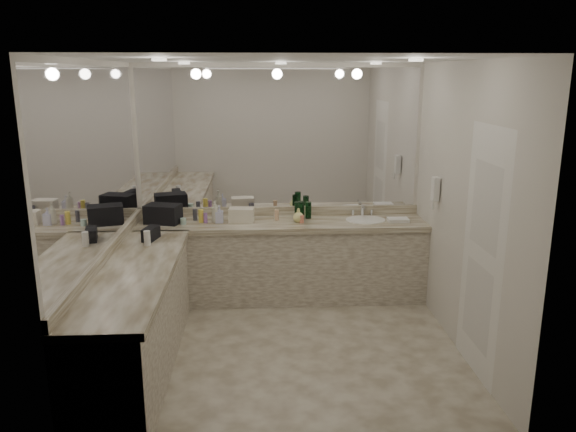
{
  "coord_description": "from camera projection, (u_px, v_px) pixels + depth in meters",
  "views": [
    {
      "loc": [
        -0.24,
        -4.79,
        2.49
      ],
      "look_at": [
        0.04,
        0.4,
        1.16
      ],
      "focal_mm": 35.0,
      "sensor_mm": 36.0,
      "label": 1
    }
  ],
  "objects": [
    {
      "name": "green_bottle_2",
      "position": [
        298.0,
        210.0,
        6.28
      ],
      "size": [
        0.07,
        0.07,
        0.2
      ],
      "primitive_type": "cylinder",
      "color": "#10431C",
      "rests_on": "vanity_back_top"
    },
    {
      "name": "wall_back",
      "position": [
        279.0,
        181.0,
        6.39
      ],
      "size": [
        3.2,
        0.02,
        2.6
      ],
      "primitive_type": "cube",
      "color": "beige",
      "rests_on": "floor"
    },
    {
      "name": "vanity_back_base",
      "position": [
        281.0,
        262.0,
        6.32
      ],
      "size": [
        3.2,
        0.6,
        0.84
      ],
      "primitive_type": "cube",
      "color": "beige",
      "rests_on": "floor"
    },
    {
      "name": "hand_towel",
      "position": [
        398.0,
        220.0,
        6.18
      ],
      "size": [
        0.23,
        0.16,
        0.04
      ],
      "primitive_type": "cube",
      "rotation": [
        0.0,
        0.0,
        -0.02
      ],
      "color": "white",
      "rests_on": "vanity_back_top"
    },
    {
      "name": "amenity_bottle_0",
      "position": [
        201.0,
        216.0,
        6.15
      ],
      "size": [
        0.06,
        0.06,
        0.14
      ],
      "primitive_type": "cylinder",
      "color": "#F2D84C",
      "rests_on": "vanity_back_top"
    },
    {
      "name": "soap_bottle_b",
      "position": [
        219.0,
        214.0,
        6.12
      ],
      "size": [
        0.09,
        0.09,
        0.19
      ],
      "primitive_type": "imported",
      "rotation": [
        0.0,
        0.0,
        0.01
      ],
      "color": "silver",
      "rests_on": "vanity_back_top"
    },
    {
      "name": "amenity_bottle_3",
      "position": [
        205.0,
        218.0,
        6.12
      ],
      "size": [
        0.04,
        0.04,
        0.11
      ],
      "primitive_type": "cylinder",
      "color": "#9966B2",
      "rests_on": "vanity_back_top"
    },
    {
      "name": "faucet",
      "position": [
        362.0,
        210.0,
        6.43
      ],
      "size": [
        0.24,
        0.16,
        0.14
      ],
      "primitive_type": "cube",
      "color": "silver",
      "rests_on": "vanity_back_top"
    },
    {
      "name": "vanity_left_base",
      "position": [
        136.0,
        322.0,
        4.8
      ],
      "size": [
        0.6,
        2.4,
        0.84
      ],
      "primitive_type": "cube",
      "color": "beige",
      "rests_on": "floor"
    },
    {
      "name": "green_bottle_1",
      "position": [
        308.0,
        210.0,
        6.31
      ],
      "size": [
        0.07,
        0.07,
        0.19
      ],
      "primitive_type": "cylinder",
      "color": "#10431C",
      "rests_on": "vanity_back_top"
    },
    {
      "name": "wall_phone",
      "position": [
        435.0,
        189.0,
        5.68
      ],
      "size": [
        0.06,
        0.1,
        0.24
      ],
      "primitive_type": "cube",
      "color": "white",
      "rests_on": "wall_right"
    },
    {
      "name": "cream_cosmetic_case",
      "position": [
        241.0,
        215.0,
        6.17
      ],
      "size": [
        0.28,
        0.18,
        0.16
      ],
      "primitive_type": "cube",
      "rotation": [
        0.0,
        0.0,
        -0.07
      ],
      "color": "beige",
      "rests_on": "vanity_back_top"
    },
    {
      "name": "mirror_back",
      "position": [
        279.0,
        139.0,
        6.26
      ],
      "size": [
        3.12,
        0.01,
        1.55
      ],
      "primitive_type": "cube",
      "color": "white",
      "rests_on": "wall_back"
    },
    {
      "name": "black_toiletry_bag",
      "position": [
        163.0,
        214.0,
        6.1
      ],
      "size": [
        0.42,
        0.32,
        0.21
      ],
      "primitive_type": "cube",
      "rotation": [
        0.0,
        0.0,
        -0.27
      ],
      "color": "black",
      "rests_on": "vanity_back_top"
    },
    {
      "name": "mirror_left",
      "position": [
        98.0,
        160.0,
        4.74
      ],
      "size": [
        0.01,
        2.92,
        1.55
      ],
      "primitive_type": "cube",
      "color": "white",
      "rests_on": "wall_left"
    },
    {
      "name": "floor",
      "position": [
        286.0,
        347.0,
        5.26
      ],
      "size": [
        3.2,
        3.2,
        0.0
      ],
      "primitive_type": "plane",
      "color": "#BDB49F",
      "rests_on": "ground"
    },
    {
      "name": "wall_left",
      "position": [
        101.0,
        215.0,
        4.85
      ],
      "size": [
        0.02,
        3.0,
        2.6
      ],
      "primitive_type": "cube",
      "color": "beige",
      "rests_on": "floor"
    },
    {
      "name": "backsplash_left",
      "position": [
        107.0,
        253.0,
        4.94
      ],
      "size": [
        0.04,
        3.0,
        0.1
      ],
      "primitive_type": "cube",
      "color": "beige",
      "rests_on": "vanity_left_top"
    },
    {
      "name": "amenity_bottle_1",
      "position": [
        277.0,
        215.0,
        6.23
      ],
      "size": [
        0.05,
        0.05,
        0.12
      ],
      "primitive_type": "cylinder",
      "color": "#E0B28C",
      "rests_on": "vanity_back_top"
    },
    {
      "name": "lotion_left",
      "position": [
        147.0,
        238.0,
        5.32
      ],
      "size": [
        0.06,
        0.06,
        0.14
      ],
      "primitive_type": "cylinder",
      "color": "white",
      "rests_on": "vanity_left_top"
    },
    {
      "name": "amenity_bottle_2",
      "position": [
        183.0,
        221.0,
        6.07
      ],
      "size": [
        0.07,
        0.07,
        0.07
      ],
      "primitive_type": "cylinder",
      "color": "silver",
      "rests_on": "vanity_back_top"
    },
    {
      "name": "backsplash_back",
      "position": [
        279.0,
        211.0,
        6.46
      ],
      "size": [
        3.2,
        0.04,
        0.1
      ],
      "primitive_type": "cube",
      "color": "beige",
      "rests_on": "vanity_back_top"
    },
    {
      "name": "ceiling",
      "position": [
        286.0,
        59.0,
        4.62
      ],
      "size": [
        3.2,
        3.2,
        0.0
      ],
      "primitive_type": "plane",
      "color": "white",
      "rests_on": "floor"
    },
    {
      "name": "wall_right",
      "position": [
        464.0,
        210.0,
        5.02
      ],
      "size": [
        0.02,
        3.0,
        2.6
      ],
      "primitive_type": "cube",
      "color": "beige",
      "rests_on": "floor"
    },
    {
      "name": "soap_bottle_a",
      "position": [
        215.0,
        212.0,
        6.13
      ],
      "size": [
        0.12,
        0.12,
        0.24
      ],
      "primitive_type": "imported",
      "rotation": [
        0.0,
        0.0,
        -0.35
      ],
      "color": "beige",
      "rests_on": "vanity_back_top"
    },
    {
      "name": "amenity_bottle_5",
      "position": [
        251.0,
        215.0,
        6.28
      ],
      "size": [
        0.06,
        0.06,
        0.1
      ],
      "primitive_type": "cylinder",
      "color": "#3F3F4C",
      "rests_on": "vanity_back_top"
    },
    {
      "name": "black_bag_spill",
      "position": [
        151.0,
        233.0,
        5.5
      ],
      "size": [
        0.16,
        0.25,
        0.13
      ],
      "primitive_type": "cube",
      "rotation": [
        0.0,
        0.0,
        -0.23
      ],
      "color": "black",
      "rests_on": "vanity_left_top"
    },
    {
      "name": "vanity_left_top",
      "position": [
        134.0,
        273.0,
        4.69
      ],
      "size": [
        0.64,
        2.42,
        0.06
      ],
      "primitive_type": "cube",
      "color": "beige",
      "rests_on": "vanity_left_base"
    },
    {
      "name": "amenity_bottle_6",
      "position": [
        302.0,
        219.0,
        6.13
      ],
      "size": [
        0.05,
        0.05,
        0.09
      ],
      "primitive_type": "cylinder",
      "color": "#E57F66",
      "rests_on": "vanity_back_top"
    },
    {
      "name": "sink",
      "position": [
        365.0,
        221.0,
        6.25
      ],
      "size": [
        0.44,
        0.44,
        0.03
      ],
      "primitive_type": "cylinder",
      "color": "white",
      "rests_on": "vanity_back_top"
    },
    {
      "name": "vanity_back_top",
      "position": [
        280.0,
        224.0,
        6.2
      ],
      "size": [
        3.2,
        0.64,
        0.06
      ],
      "primitive_type": "cube",
      "color": "beige",
      "rests_on": "vanity_back_base"
    },
    {
      "name": "green_bottle_0",
      "position": [
        301.0,
        211.0,
        6.21
      ],
      "size": [
        0.07,
        0.07,
        0.22
      ],
      "primitive_type": "cylinder",
      "color": "#10431C",
      "rests_on": "vanity_back_top"
    },
    {
      "name": "soap_bottle_c",
      "position": [
        298.0,
        215.0,
        6.15
      ],
      "size": [
        0.14,
        0.14,
        0.16
      ],
      "primitive_type": "imported",
      "rotation": [
        0.0,
        0.0,
        -0.23
      ],
      "color": "#F4EB91",
      "rests_on": "vanity_back_top"
    },
    {
      "name": "amenity_bottle_4",
      "position": [
        195.0,
        215.0,
        6.23
      ],
      "size": [
        0.05,
        0.05,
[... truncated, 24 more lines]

